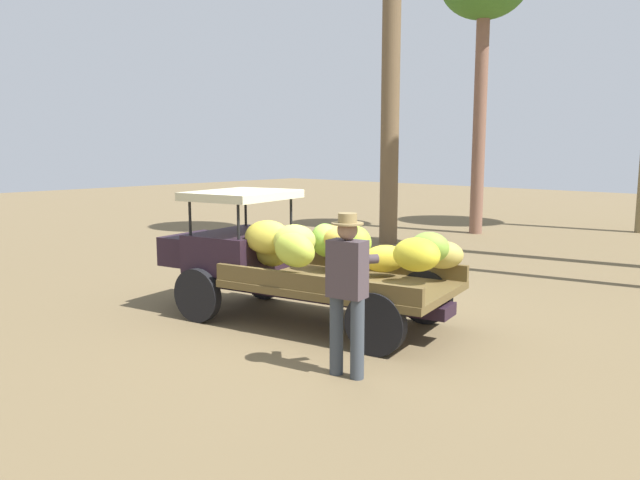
# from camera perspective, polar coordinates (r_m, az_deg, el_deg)

# --- Properties ---
(ground_plane) EXTENTS (60.00, 60.00, 0.00)m
(ground_plane) POSITION_cam_1_polar(r_m,az_deg,el_deg) (9.02, -0.50, -7.34)
(ground_plane) COLOR brown
(truck) EXTENTS (4.63, 2.53, 1.83)m
(truck) POSITION_cam_1_polar(r_m,az_deg,el_deg) (8.85, -2.41, -1.57)
(truck) COLOR black
(truck) RESTS_ON ground
(farmer) EXTENTS (0.52, 0.48, 1.78)m
(farmer) POSITION_cam_1_polar(r_m,az_deg,el_deg) (6.61, 2.54, -4.11)
(farmer) COLOR #394048
(farmer) RESTS_ON ground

